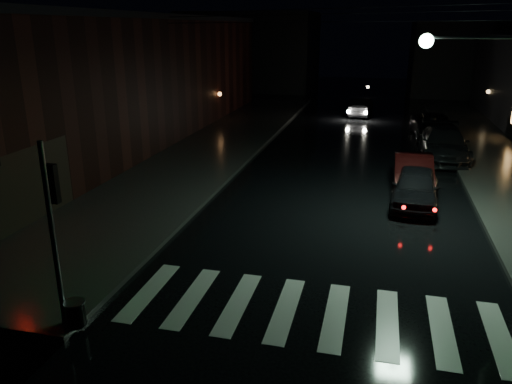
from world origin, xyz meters
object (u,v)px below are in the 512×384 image
Objects in this scene: parked_car_b at (413,173)px; parked_car_c at (444,144)px; oncoming_car at (361,107)px; parked_car_a at (415,187)px; parked_car_d at (434,126)px.

parked_car_b is 0.80× the size of parked_car_c.
oncoming_car is at bearing 99.48° from parked_car_b.
parked_car_a is 0.95× the size of parked_car_b.
parked_car_b is 0.86× the size of parked_car_d.
parked_car_a is 0.76× the size of parked_car_c.
parked_car_c is 1.08× the size of parked_car_d.
parked_car_d is 8.26m from oncoming_car.
parked_car_d is (1.78, 11.27, -0.01)m from parked_car_b.
oncoming_car is (-4.71, 6.79, -0.04)m from parked_car_d.
parked_car_d is (-0.02, 5.57, -0.09)m from parked_car_c.
parked_car_b is 11.41m from parked_car_d.
parked_car_b is 1.07× the size of oncoming_car.
parked_car_c is at bearing 72.71° from parked_car_b.
parked_car_d is 1.25× the size of oncoming_car.
parked_car_c is at bearing -94.21° from parked_car_d.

